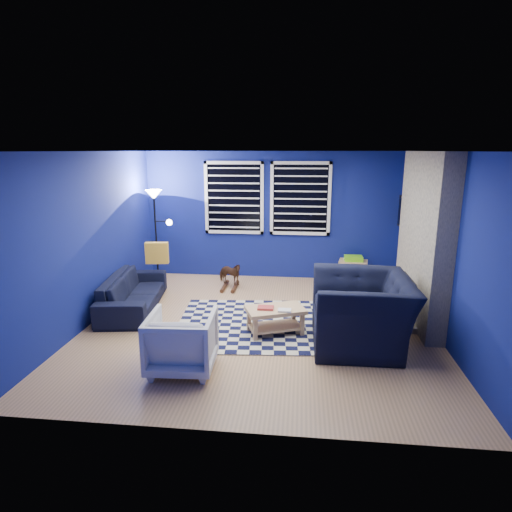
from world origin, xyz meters
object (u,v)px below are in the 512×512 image
at_px(tv, 406,214).
at_px(armchair_big, 361,311).
at_px(coffee_table, 275,315).
at_px(floor_lamp, 155,208).
at_px(sofa, 133,292).
at_px(cabinet, 353,271).
at_px(rocking_horse, 230,274).
at_px(armchair_bent, 182,341).

distance_m(tv, armchair_big, 2.85).
distance_m(tv, coffee_table, 3.36).
bearing_deg(coffee_table, floor_lamp, 138.55).
height_order(sofa, cabinet, sofa).
distance_m(coffee_table, floor_lamp, 3.39).
bearing_deg(rocking_horse, cabinet, -53.65).
distance_m(tv, floor_lamp, 4.58).
bearing_deg(coffee_table, rocking_horse, 116.51).
distance_m(armchair_bent, coffee_table, 1.52).
height_order(armchair_big, coffee_table, armchair_big).
bearing_deg(floor_lamp, sofa, -88.74).
height_order(armchair_big, cabinet, armchair_big).
xyz_separation_m(armchair_big, cabinet, (0.20, 2.73, -0.22)).
bearing_deg(coffee_table, tv, 46.16).
xyz_separation_m(tv, armchair_bent, (-3.21, -3.41, -1.05)).
height_order(armchair_bent, floor_lamp, floor_lamp).
height_order(sofa, armchair_big, armchair_big).
bearing_deg(tv, coffee_table, -133.84).
relative_size(sofa, cabinet, 3.24).
xyz_separation_m(sofa, rocking_horse, (1.38, 1.21, 0.01)).
bearing_deg(tv, floor_lamp, -177.69).
bearing_deg(floor_lamp, coffee_table, -41.45).
distance_m(armchair_big, floor_lamp, 4.33).
relative_size(cabinet, floor_lamp, 0.33).
bearing_deg(rocking_horse, coffee_table, -131.34).
distance_m(armchair_bent, rocking_horse, 3.07).
distance_m(rocking_horse, coffee_table, 2.18).
bearing_deg(armchair_big, cabinet, 175.51).
distance_m(rocking_horse, floor_lamp, 1.85).
relative_size(armchair_bent, rocking_horse, 1.53).
xyz_separation_m(rocking_horse, cabinet, (2.32, 0.59, -0.05)).
relative_size(tv, armchair_big, 0.71).
height_order(coffee_table, floor_lamp, floor_lamp).
distance_m(tv, sofa, 4.93).
bearing_deg(armchair_bent, armchair_big, -159.73).
bearing_deg(cabinet, tv, -6.55).
distance_m(cabinet, floor_lamp, 3.95).
xyz_separation_m(tv, coffee_table, (-2.20, -2.29, -1.12)).
relative_size(tv, rocking_horse, 1.97).
bearing_deg(sofa, coffee_table, -115.51).
height_order(armchair_big, armchair_bent, armchair_big).
height_order(armchair_bent, coffee_table, armchair_bent).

